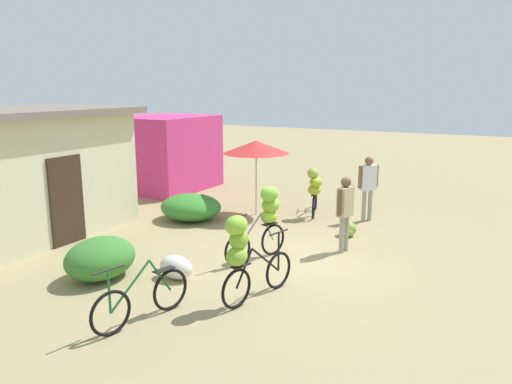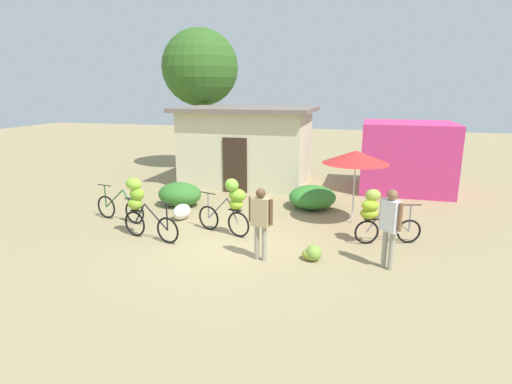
# 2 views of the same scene
# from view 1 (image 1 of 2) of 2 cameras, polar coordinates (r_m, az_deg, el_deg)

# --- Properties ---
(ground_plane) EXTENTS (60.00, 60.00, 0.00)m
(ground_plane) POSITION_cam_1_polar(r_m,az_deg,el_deg) (10.33, 4.93, -7.74)
(ground_plane) COLOR #98885D
(building_low) EXTENTS (5.17, 3.65, 3.00)m
(building_low) POSITION_cam_1_polar(r_m,az_deg,el_deg) (12.94, -25.88, 2.09)
(building_low) COLOR beige
(building_low) RESTS_ON ground
(shop_pink) EXTENTS (3.20, 2.80, 2.51)m
(shop_pink) POSITION_cam_1_polar(r_m,az_deg,el_deg) (17.39, -10.56, 4.51)
(shop_pink) COLOR #CB3377
(shop_pink) RESTS_ON ground
(hedge_bush_front_left) EXTENTS (1.41, 1.14, 0.77)m
(hedge_bush_front_left) POSITION_cam_1_polar(r_m,az_deg,el_deg) (9.65, -17.56, -7.32)
(hedge_bush_front_left) COLOR #36762B
(hedge_bush_front_left) RESTS_ON ground
(hedge_bush_front_right) EXTENTS (1.49, 1.66, 0.69)m
(hedge_bush_front_right) POSITION_cam_1_polar(r_m,az_deg,el_deg) (13.26, -7.54, -1.75)
(hedge_bush_front_right) COLOR #36812E
(hedge_bush_front_right) RESTS_ON ground
(market_umbrella) EXTENTS (1.81, 1.81, 2.07)m
(market_umbrella) POSITION_cam_1_polar(r_m,az_deg,el_deg) (13.39, 0.02, 5.22)
(market_umbrella) COLOR beige
(market_umbrella) RESTS_ON ground
(bicycle_leftmost) EXTENTS (1.74, 0.43, 1.01)m
(bicycle_leftmost) POSITION_cam_1_polar(r_m,az_deg,el_deg) (7.78, -13.07, -11.97)
(bicycle_leftmost) COLOR black
(bicycle_leftmost) RESTS_ON ground
(bicycle_near_pile) EXTENTS (1.71, 0.56, 1.53)m
(bicycle_near_pile) POSITION_cam_1_polar(r_m,az_deg,el_deg) (7.98, -1.41, -6.90)
(bicycle_near_pile) COLOR black
(bicycle_near_pile) RESTS_ON ground
(bicycle_center_loaded) EXTENTS (1.59, 0.67, 1.52)m
(bicycle_center_loaded) POSITION_cam_1_polar(r_m,az_deg,el_deg) (10.16, 1.14, -2.74)
(bicycle_center_loaded) COLOR black
(bicycle_center_loaded) RESTS_ON ground
(bicycle_by_shop) EXTENTS (1.59, 0.69, 1.37)m
(bicycle_by_shop) POSITION_cam_1_polar(r_m,az_deg,el_deg) (13.45, 6.78, 0.51)
(bicycle_by_shop) COLOR black
(bicycle_by_shop) RESTS_ON ground
(banana_pile_on_ground) EXTENTS (0.51, 0.47, 0.35)m
(banana_pile_on_ground) POSITION_cam_1_polar(r_m,az_deg,el_deg) (11.97, 10.54, -4.33)
(banana_pile_on_ground) COLOR #78A13D
(banana_pile_on_ground) RESTS_ON ground
(produce_sack) EXTENTS (0.50, 0.74, 0.44)m
(produce_sack) POSITION_cam_1_polar(r_m,az_deg,el_deg) (9.35, -9.24, -8.59)
(produce_sack) COLOR silver
(produce_sack) RESTS_ON ground
(person_vendor) EXTENTS (0.43, 0.43, 1.72)m
(person_vendor) POSITION_cam_1_polar(r_m,az_deg,el_deg) (13.22, 12.85, 1.18)
(person_vendor) COLOR gray
(person_vendor) RESTS_ON ground
(person_bystander) EXTENTS (0.57, 0.28, 1.64)m
(person_bystander) POSITION_cam_1_polar(r_m,az_deg,el_deg) (10.63, 10.27, -1.67)
(person_bystander) COLOR gray
(person_bystander) RESTS_ON ground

